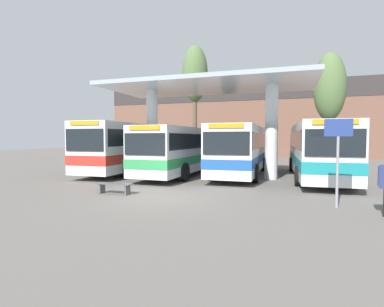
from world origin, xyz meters
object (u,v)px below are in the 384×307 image
(transit_bus_center_bay, at_px, (188,148))
(info_sign_platform, at_px, (338,145))
(transit_bus_left_bay, at_px, (137,145))
(poplar_tree_behind_right, at_px, (330,88))
(transit_bus_right_bay, at_px, (241,148))
(poplar_tree_behind_left, at_px, (195,75))
(transit_bus_far_right_bay, at_px, (316,148))
(waiting_bench_near_pillar, at_px, (115,186))

(transit_bus_center_bay, distance_m, info_sign_platform, 11.57)
(transit_bus_left_bay, distance_m, info_sign_platform, 14.91)
(transit_bus_center_bay, relative_size, poplar_tree_behind_right, 1.23)
(transit_bus_center_bay, height_order, transit_bus_right_bay, transit_bus_right_bay)
(transit_bus_left_bay, xyz_separation_m, transit_bus_right_bay, (7.72, -0.11, -0.12))
(poplar_tree_behind_right, bearing_deg, poplar_tree_behind_left, -178.99)
(info_sign_platform, bearing_deg, transit_bus_far_right_bay, 90.51)
(transit_bus_left_bay, height_order, waiting_bench_near_pillar, transit_bus_left_bay)
(transit_bus_center_bay, relative_size, poplar_tree_behind_left, 1.04)
(transit_bus_far_right_bay, relative_size, poplar_tree_behind_left, 1.01)
(transit_bus_far_right_bay, distance_m, info_sign_platform, 8.23)
(poplar_tree_behind_left, bearing_deg, waiting_bench_near_pillar, -83.20)
(transit_bus_left_bay, bearing_deg, transit_bus_far_right_bay, 177.60)
(info_sign_platform, relative_size, poplar_tree_behind_left, 0.26)
(transit_bus_far_right_bay, height_order, poplar_tree_behind_right, poplar_tree_behind_right)
(transit_bus_left_bay, distance_m, poplar_tree_behind_right, 17.75)
(transit_bus_right_bay, relative_size, transit_bus_far_right_bay, 0.90)
(transit_bus_center_bay, height_order, info_sign_platform, info_sign_platform)
(waiting_bench_near_pillar, xyz_separation_m, poplar_tree_behind_left, (-2.15, 18.06, 8.41))
(transit_bus_center_bay, bearing_deg, transit_bus_far_right_bay, -177.64)
(transit_bus_center_bay, xyz_separation_m, transit_bus_far_right_bay, (8.21, 0.15, 0.08))
(transit_bus_right_bay, relative_size, waiting_bench_near_pillar, 6.79)
(transit_bus_right_bay, distance_m, info_sign_platform, 9.46)
(transit_bus_far_right_bay, distance_m, waiting_bench_near_pillar, 12.18)
(transit_bus_left_bay, height_order, transit_bus_far_right_bay, transit_bus_left_bay)
(transit_bus_right_bay, bearing_deg, transit_bus_center_bay, 1.83)
(transit_bus_center_bay, bearing_deg, poplar_tree_behind_right, -133.53)
(transit_bus_far_right_bay, height_order, poplar_tree_behind_left, poplar_tree_behind_left)
(transit_bus_left_bay, distance_m, transit_bus_far_right_bay, 12.28)
(info_sign_platform, distance_m, poplar_tree_behind_right, 18.74)
(waiting_bench_near_pillar, bearing_deg, poplar_tree_behind_left, 96.80)
(transit_bus_center_bay, bearing_deg, poplar_tree_behind_left, -73.78)
(transit_bus_center_bay, xyz_separation_m, poplar_tree_behind_right, (9.93, 9.99, 5.17))
(waiting_bench_near_pillar, height_order, poplar_tree_behind_right, poplar_tree_behind_right)
(transit_bus_left_bay, xyz_separation_m, transit_bus_far_right_bay, (12.28, -0.13, -0.08))
(waiting_bench_near_pillar, xyz_separation_m, poplar_tree_behind_right, (10.38, 18.28, 6.56))
(transit_bus_left_bay, height_order, transit_bus_right_bay, transit_bus_left_bay)
(waiting_bench_near_pillar, relative_size, info_sign_platform, 0.51)
(transit_bus_far_right_bay, bearing_deg, info_sign_platform, 87.97)
(info_sign_platform, bearing_deg, transit_bus_left_bay, 145.92)
(waiting_bench_near_pillar, bearing_deg, transit_bus_far_right_bay, 44.24)
(info_sign_platform, bearing_deg, poplar_tree_behind_right, 84.81)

